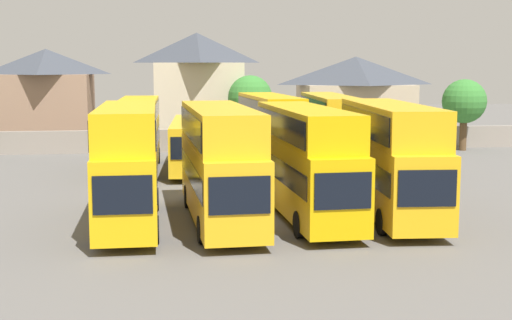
{
  "coord_description": "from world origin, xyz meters",
  "views": [
    {
      "loc": [
        -4.5,
        -31.13,
        7.0
      ],
      "look_at": [
        0.0,
        3.0,
        2.36
      ],
      "focal_mm": 50.15,
      "sensor_mm": 36.0,
      "label": 1
    }
  ],
  "objects_px": {
    "bus_3": "(306,156)",
    "bus_5": "(138,131)",
    "bus_2": "(220,158)",
    "bus_1": "(128,159)",
    "house_terrace_centre": "(197,86)",
    "house_terrace_right": "(355,97)",
    "tree_left_of_lot": "(250,98)",
    "house_terrace_left": "(47,96)",
    "tree_behind_wall": "(464,102)",
    "bus_7": "(270,127)",
    "bus_4": "(390,154)",
    "bus_6": "(192,142)",
    "bus_8": "(330,127)"
  },
  "relations": [
    {
      "from": "bus_2",
      "to": "bus_6",
      "type": "height_order",
      "value": "bus_2"
    },
    {
      "from": "bus_5",
      "to": "bus_1",
      "type": "bearing_deg",
      "value": 1.55
    },
    {
      "from": "bus_6",
      "to": "bus_8",
      "type": "xyz_separation_m",
      "value": [
        9.34,
        0.16,
        0.88
      ]
    },
    {
      "from": "bus_1",
      "to": "bus_4",
      "type": "height_order",
      "value": "bus_1"
    },
    {
      "from": "bus_7",
      "to": "house_terrace_left",
      "type": "relative_size",
      "value": 1.39
    },
    {
      "from": "tree_left_of_lot",
      "to": "house_terrace_centre",
      "type": "bearing_deg",
      "value": 128.74
    },
    {
      "from": "bus_7",
      "to": "house_terrace_right",
      "type": "height_order",
      "value": "house_terrace_right"
    },
    {
      "from": "tree_behind_wall",
      "to": "bus_3",
      "type": "bearing_deg",
      "value": -127.03
    },
    {
      "from": "bus_5",
      "to": "tree_behind_wall",
      "type": "xyz_separation_m",
      "value": [
        25.81,
        7.83,
        1.28
      ]
    },
    {
      "from": "bus_3",
      "to": "bus_6",
      "type": "xyz_separation_m",
      "value": [
        -4.51,
        15.47,
        -0.96
      ]
    },
    {
      "from": "bus_1",
      "to": "house_terrace_centre",
      "type": "xyz_separation_m",
      "value": [
        4.68,
        33.82,
        2.06
      ]
    },
    {
      "from": "bus_2",
      "to": "bus_3",
      "type": "bearing_deg",
      "value": 92.47
    },
    {
      "from": "bus_7",
      "to": "house_terrace_right",
      "type": "xyz_separation_m",
      "value": [
        10.98,
        18.59,
        1.17
      ]
    },
    {
      "from": "bus_8",
      "to": "house_terrace_left",
      "type": "bearing_deg",
      "value": -126.2
    },
    {
      "from": "bus_8",
      "to": "bus_4",
      "type": "bearing_deg",
      "value": -0.39
    },
    {
      "from": "bus_5",
      "to": "bus_7",
      "type": "height_order",
      "value": "bus_7"
    },
    {
      "from": "house_terrace_left",
      "to": "bus_2",
      "type": "bearing_deg",
      "value": -69.52
    },
    {
      "from": "house_terrace_centre",
      "to": "tree_left_of_lot",
      "type": "bearing_deg",
      "value": -51.26
    },
    {
      "from": "bus_3",
      "to": "bus_6",
      "type": "relative_size",
      "value": 0.97
    },
    {
      "from": "house_terrace_right",
      "to": "tree_left_of_lot",
      "type": "relative_size",
      "value": 1.77
    },
    {
      "from": "bus_3",
      "to": "bus_8",
      "type": "relative_size",
      "value": 0.97
    },
    {
      "from": "bus_1",
      "to": "house_terrace_left",
      "type": "distance_m",
      "value": 34.44
    },
    {
      "from": "bus_1",
      "to": "tree_behind_wall",
      "type": "distance_m",
      "value": 35.29
    },
    {
      "from": "bus_1",
      "to": "bus_2",
      "type": "xyz_separation_m",
      "value": [
        3.98,
        0.16,
        -0.04
      ]
    },
    {
      "from": "bus_5",
      "to": "bus_6",
      "type": "bearing_deg",
      "value": 85.84
    },
    {
      "from": "bus_4",
      "to": "bus_6",
      "type": "bearing_deg",
      "value": -147.79
    },
    {
      "from": "house_terrace_centre",
      "to": "tree_behind_wall",
      "type": "distance_m",
      "value": 23.21
    },
    {
      "from": "house_terrace_centre",
      "to": "bus_1",
      "type": "bearing_deg",
      "value": -97.88
    },
    {
      "from": "bus_3",
      "to": "tree_left_of_lot",
      "type": "bearing_deg",
      "value": 175.78
    },
    {
      "from": "bus_3",
      "to": "house_terrace_centre",
      "type": "distance_m",
      "value": 33.55
    },
    {
      "from": "bus_7",
      "to": "house_terrace_left",
      "type": "height_order",
      "value": "house_terrace_left"
    },
    {
      "from": "bus_8",
      "to": "house_terrace_right",
      "type": "distance_m",
      "value": 20.19
    },
    {
      "from": "bus_5",
      "to": "bus_2",
      "type": "bearing_deg",
      "value": 15.41
    },
    {
      "from": "bus_7",
      "to": "tree_behind_wall",
      "type": "bearing_deg",
      "value": 111.01
    },
    {
      "from": "bus_2",
      "to": "house_terrace_right",
      "type": "xyz_separation_m",
      "value": [
        15.72,
        34.88,
        1.04
      ]
    },
    {
      "from": "bus_5",
      "to": "bus_6",
      "type": "height_order",
      "value": "bus_5"
    },
    {
      "from": "bus_3",
      "to": "bus_6",
      "type": "distance_m",
      "value": 16.14
    },
    {
      "from": "bus_1",
      "to": "house_terrace_right",
      "type": "height_order",
      "value": "house_terrace_right"
    },
    {
      "from": "bus_1",
      "to": "house_terrace_left",
      "type": "height_order",
      "value": "house_terrace_left"
    },
    {
      "from": "bus_1",
      "to": "bus_7",
      "type": "distance_m",
      "value": 18.62
    },
    {
      "from": "bus_3",
      "to": "bus_5",
      "type": "xyz_separation_m",
      "value": [
        -7.98,
        15.8,
        -0.18
      ]
    },
    {
      "from": "bus_6",
      "to": "tree_left_of_lot",
      "type": "relative_size",
      "value": 1.96
    },
    {
      "from": "house_terrace_left",
      "to": "house_terrace_centre",
      "type": "relative_size",
      "value": 0.85
    },
    {
      "from": "bus_3",
      "to": "tree_behind_wall",
      "type": "distance_m",
      "value": 29.62
    },
    {
      "from": "house_terrace_right",
      "to": "tree_behind_wall",
      "type": "height_order",
      "value": "house_terrace_right"
    },
    {
      "from": "bus_6",
      "to": "house_terrace_right",
      "type": "height_order",
      "value": "house_terrace_right"
    },
    {
      "from": "house_terrace_right",
      "to": "bus_3",
      "type": "bearing_deg",
      "value": -108.84
    },
    {
      "from": "bus_7",
      "to": "house_terrace_right",
      "type": "distance_m",
      "value": 21.63
    },
    {
      "from": "tree_left_of_lot",
      "to": "bus_4",
      "type": "bearing_deg",
      "value": -84.01
    },
    {
      "from": "bus_4",
      "to": "house_terrace_left",
      "type": "bearing_deg",
      "value": -144.61
    }
  ]
}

